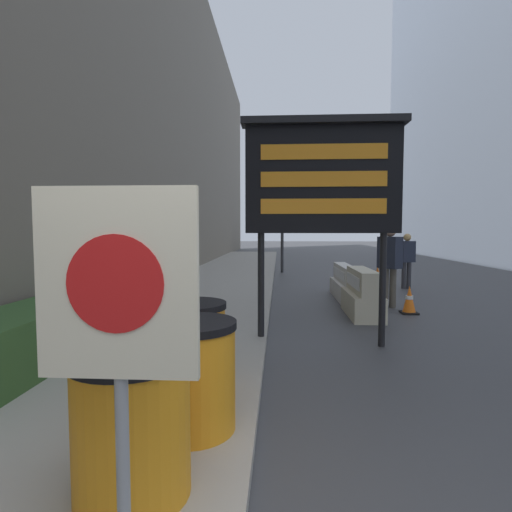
{
  "coord_description": "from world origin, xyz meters",
  "views": [
    {
      "loc": [
        0.18,
        -1.61,
        1.73
      ],
      "look_at": [
        -0.17,
        4.58,
        1.33
      ],
      "focal_mm": 28.0,
      "sensor_mm": 36.0,
      "label": 1
    }
  ],
  "objects": [
    {
      "name": "traffic_light_near_curb",
      "position": [
        0.31,
        14.59,
        2.77
      ],
      "size": [
        0.28,
        0.44,
        3.82
      ],
      "color": "#2D2D30",
      "rests_on": "ground_plane"
    },
    {
      "name": "jersey_barrier_white",
      "position": [
        1.86,
        8.56,
        0.37
      ],
      "size": [
        0.5,
        2.12,
        0.84
      ],
      "color": "silver",
      "rests_on": "ground_plane"
    },
    {
      "name": "hedge_strip",
      "position": [
        -2.77,
        2.95,
        0.47
      ],
      "size": [
        0.9,
        4.12,
        0.68
      ],
      "color": "#335628",
      "rests_on": "sidewalk_left"
    },
    {
      "name": "barrel_drum_foreground",
      "position": [
        -0.7,
        0.68,
        0.57
      ],
      "size": [
        0.72,
        0.72,
        0.88
      ],
      "color": "orange",
      "rests_on": "sidewalk_left"
    },
    {
      "name": "traffic_cone_mid",
      "position": [
        3.02,
        9.99,
        0.35
      ],
      "size": [
        0.4,
        0.4,
        0.71
      ],
      "color": "black",
      "rests_on": "ground_plane"
    },
    {
      "name": "message_board",
      "position": [
        0.82,
        4.33,
        2.48
      ],
      "size": [
        2.37,
        0.36,
        3.34
      ],
      "color": "black",
      "rests_on": "ground_plane"
    },
    {
      "name": "barrel_drum_back",
      "position": [
        -0.7,
        2.31,
        0.57
      ],
      "size": [
        0.72,
        0.72,
        0.88
      ],
      "color": "orange",
      "rests_on": "sidewalk_left"
    },
    {
      "name": "building_left_facade",
      "position": [
        -3.57,
        9.8,
        6.54
      ],
      "size": [
        0.4,
        50.4,
        13.07
      ],
      "color": "#706656",
      "rests_on": "ground_plane"
    },
    {
      "name": "barrel_drum_middle",
      "position": [
        -0.51,
        1.49,
        0.57
      ],
      "size": [
        0.72,
        0.72,
        0.88
      ],
      "color": "orange",
      "rests_on": "sidewalk_left"
    },
    {
      "name": "pedestrian_passerby",
      "position": [
        2.64,
        7.39,
        1.08
      ],
      "size": [
        0.52,
        0.55,
        1.83
      ],
      "rotation": [
        0.0,
        0.0,
        5.39
      ],
      "color": "#514C42",
      "rests_on": "ground_plane"
    },
    {
      "name": "traffic_cone_near",
      "position": [
        2.89,
        6.74,
        0.28
      ],
      "size": [
        0.33,
        0.33,
        0.59
      ],
      "color": "black",
      "rests_on": "ground_plane"
    },
    {
      "name": "pedestrian_worker",
      "position": [
        3.95,
        10.36,
        0.96
      ],
      "size": [
        0.49,
        0.39,
        1.63
      ],
      "rotation": [
        0.0,
        0.0,
        3.49
      ],
      "color": "#333338",
      "rests_on": "ground_plane"
    },
    {
      "name": "warning_sign",
      "position": [
        -0.51,
        0.06,
        1.39
      ],
      "size": [
        0.71,
        0.08,
        1.79
      ],
      "color": "gray",
      "rests_on": "sidewalk_left"
    },
    {
      "name": "jersey_barrier_cream",
      "position": [
        1.86,
        6.48,
        0.42
      ],
      "size": [
        0.6,
        1.63,
        0.95
      ],
      "color": "beige",
      "rests_on": "ground_plane"
    }
  ]
}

